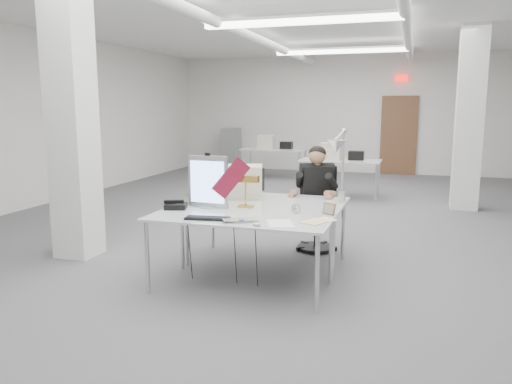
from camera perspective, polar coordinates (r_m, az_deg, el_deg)
room_shell at (r=7.35m, az=5.38°, el=8.73°), size 10.04×14.04×3.24m
desk_main at (r=4.94m, az=-1.71°, el=-2.87°), size 1.80×0.90×0.02m
desk_second at (r=5.78m, az=1.23°, el=-1.01°), size 1.80×0.90×0.02m
bg_desk_a at (r=10.20m, az=9.62°, el=3.55°), size 1.60×0.80×0.02m
bg_desk_b at (r=12.76m, az=2.06°, el=4.90°), size 1.60×0.80×0.02m
filing_cabinet at (r=14.67m, az=-2.85°, el=4.97°), size 0.45×0.55×1.20m
office_chair at (r=6.37m, az=6.96°, el=-1.70°), size 0.73×0.73×1.13m
seated_person at (r=6.26m, az=6.94°, el=1.23°), size 0.76×0.83×1.00m
monitor at (r=5.32m, az=-5.50°, el=1.18°), size 0.45×0.07×0.56m
pennant at (r=5.17m, az=-2.87°, el=1.60°), size 0.38×0.17×0.44m
keyboard at (r=4.80m, az=-5.58°, el=-3.01°), size 0.44×0.20×0.02m
laptop at (r=4.63m, az=-1.67°, el=-3.38°), size 0.39×0.35×0.03m
mouse at (r=4.51m, az=0.10°, el=-3.72°), size 0.09×0.07×0.03m
bankers_lamp at (r=5.32m, az=-1.20°, el=0.19°), size 0.33×0.15×0.36m
desk_phone at (r=5.33m, az=-9.16°, el=-1.60°), size 0.27×0.25×0.06m
picture_frame_left at (r=5.52m, az=-7.66°, el=-0.89°), size 0.14×0.03×0.11m
picture_frame_right at (r=5.03m, az=8.35°, el=-1.91°), size 0.15×0.11×0.12m
desk_clock at (r=5.07m, az=4.58°, el=-1.84°), size 0.09×0.05×0.09m
paper_stack_a at (r=4.60m, az=2.79°, el=-3.62°), size 0.34×0.39×0.01m
paper_stack_b at (r=4.70m, az=6.79°, el=-3.38°), size 0.27×0.31×0.01m
paper_stack_c at (r=4.80m, az=8.10°, el=-3.14°), size 0.22×0.21×0.01m
beige_monitor at (r=5.87m, az=-1.30°, el=1.19°), size 0.50×0.48×0.38m
architect_lamp at (r=5.40m, az=9.54°, el=3.03°), size 0.28×0.71×0.89m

